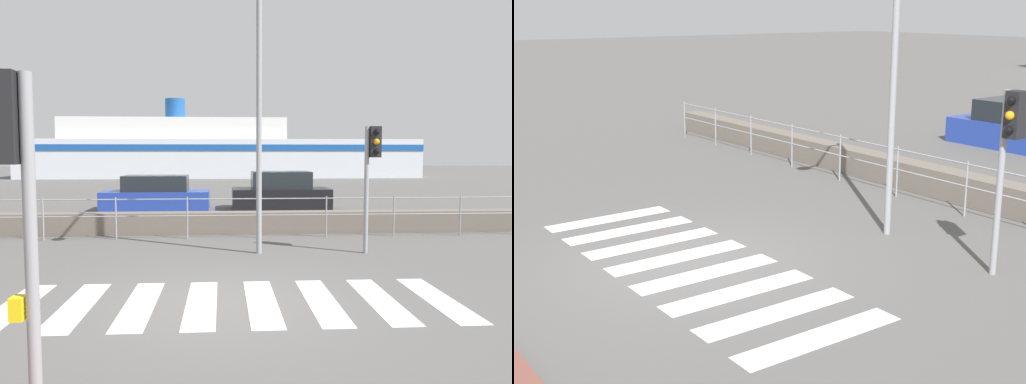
% 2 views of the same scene
% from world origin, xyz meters
% --- Properties ---
extents(ground_plane, '(160.00, 160.00, 0.00)m').
position_xyz_m(ground_plane, '(0.00, 0.00, 0.00)').
color(ground_plane, '#565451').
extents(crosswalk, '(6.75, 2.40, 0.01)m').
position_xyz_m(crosswalk, '(0.13, 0.00, 0.00)').
color(crosswalk, silver).
rests_on(crosswalk, ground_plane).
extents(seawall, '(22.33, 0.55, 0.59)m').
position_xyz_m(seawall, '(0.00, 6.54, 0.30)').
color(seawall, '#6B6056').
rests_on(seawall, ground_plane).
extents(harbor_fence, '(20.14, 0.04, 1.09)m').
position_xyz_m(harbor_fence, '(0.00, 5.67, 0.72)').
color(harbor_fence, gray).
rests_on(harbor_fence, ground_plane).
extents(traffic_light_near, '(0.34, 0.32, 2.82)m').
position_xyz_m(traffic_light_near, '(-1.55, -3.45, 2.04)').
color(traffic_light_near, gray).
rests_on(traffic_light_near, ground_plane).
extents(traffic_light_far, '(0.34, 0.32, 2.81)m').
position_xyz_m(traffic_light_far, '(3.28, 3.52, 2.07)').
color(traffic_light_far, gray).
rests_on(traffic_light_far, ground_plane).
extents(streetlamp, '(0.32, 1.34, 6.22)m').
position_xyz_m(streetlamp, '(0.81, 3.41, 3.86)').
color(streetlamp, gray).
rests_on(streetlamp, ground_plane).
extents(ferry_boat, '(35.81, 6.16, 7.19)m').
position_xyz_m(ferry_boat, '(-0.87, 39.25, 2.30)').
color(ferry_boat, silver).
rests_on(ferry_boat, ground_plane).
extents(parked_car_blue, '(4.16, 1.70, 1.36)m').
position_xyz_m(parked_car_blue, '(-2.61, 12.52, 0.58)').
color(parked_car_blue, '#233D9E').
rests_on(parked_car_blue, ground_plane).
extents(parked_car_black, '(3.87, 1.76, 1.50)m').
position_xyz_m(parked_car_black, '(2.33, 12.52, 0.64)').
color(parked_car_black, black).
rests_on(parked_car_black, ground_plane).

